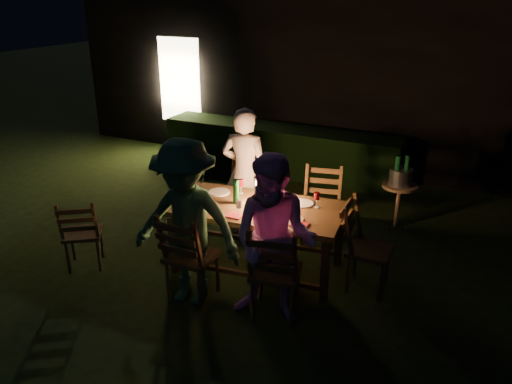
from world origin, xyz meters
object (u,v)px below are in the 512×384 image
at_px(chair_spare, 84,245).
at_px(bottle_table, 236,192).
at_px(chair_near_right, 275,287).
at_px(chair_far_left, 244,213).
at_px(person_house_side, 245,173).
at_px(person_opp_right, 274,241).
at_px(ice_bucket, 401,177).
at_px(side_table, 399,190).
at_px(bottle_bucket_a, 397,174).
at_px(chair_near_left, 191,271).
at_px(chair_end, 367,262).
at_px(chair_far_right, 319,223).
at_px(lantern, 263,192).
at_px(person_opp_left, 187,224).
at_px(bottle_bucket_b, 406,173).
at_px(dining_table, 257,213).

xyz_separation_m(chair_spare, bottle_table, (1.56, 0.80, 0.65)).
xyz_separation_m(chair_near_right, chair_far_left, (-1.07, 1.43, -0.01)).
distance_m(chair_far_left, person_house_side, 0.54).
xyz_separation_m(person_opp_right, ice_bucket, (0.69, 2.53, -0.11)).
height_order(chair_far_left, side_table, chair_far_left).
bearing_deg(chair_spare, ice_bucket, 5.16).
bearing_deg(chair_near_right, bottle_bucket_a, 63.27).
xyz_separation_m(chair_near_left, person_opp_right, (0.90, 0.05, 0.52)).
bearing_deg(bottle_table, chair_end, 6.54).
height_order(person_house_side, bottle_table, person_house_side).
height_order(chair_far_right, chair_spare, chair_far_right).
distance_m(chair_near_right, side_table, 2.59).
bearing_deg(bottle_table, person_opp_right, -43.04).
bearing_deg(person_house_side, lantern, 123.00).
xyz_separation_m(chair_near_right, lantern, (-0.49, 0.77, 0.63)).
relative_size(person_opp_left, bottle_bucket_b, 5.43).
bearing_deg(chair_end, bottle_table, -85.29).
relative_size(chair_near_right, chair_end, 1.02).
distance_m(person_opp_left, bottle_bucket_a, 3.01).
bearing_deg(lantern, bottle_table, -164.06).
xyz_separation_m(person_opp_left, lantern, (0.40, 0.92, 0.07)).
height_order(person_opp_left, bottle_bucket_b, person_opp_left).
distance_m(person_house_side, lantern, 0.92).
distance_m(lantern, ice_bucket, 2.09).
relative_size(chair_near_right, chair_spare, 1.13).
distance_m(chair_far_right, ice_bucket, 1.28).
distance_m(person_house_side, bottle_table, 0.85).
relative_size(chair_near_right, person_house_side, 0.62).
height_order(chair_near_right, bottle_bucket_b, chair_near_right).
relative_size(chair_far_right, person_opp_right, 0.61).
bearing_deg(lantern, chair_near_right, -57.44).
distance_m(person_opp_left, lantern, 1.01).
distance_m(chair_near_left, chair_far_right, 1.84).
distance_m(chair_far_left, side_table, 2.07).
relative_size(chair_near_right, ice_bucket, 3.45).
bearing_deg(chair_far_left, person_house_side, -94.82).
bearing_deg(bottle_bucket_b, chair_near_right, -106.36).
bearing_deg(chair_far_right, chair_far_left, -5.53).
height_order(person_opp_left, bottle_bucket_a, person_opp_left).
height_order(person_house_side, person_opp_left, person_opp_left).
xyz_separation_m(chair_near_left, side_table, (1.59, 2.58, 0.23)).
xyz_separation_m(chair_spare, ice_bucket, (3.04, 2.59, 0.45)).
distance_m(chair_near_right, bottle_table, 1.21).
bearing_deg(chair_near_right, chair_near_left, 174.44).
relative_size(chair_near_right, lantern, 2.96).
distance_m(chair_near_left, chair_near_right, 0.90).
relative_size(chair_far_left, bottle_bucket_b, 3.12).
height_order(chair_end, side_table, chair_end).
height_order(bottle_bucket_a, bottle_bucket_b, same).
relative_size(dining_table, person_opp_left, 1.14).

